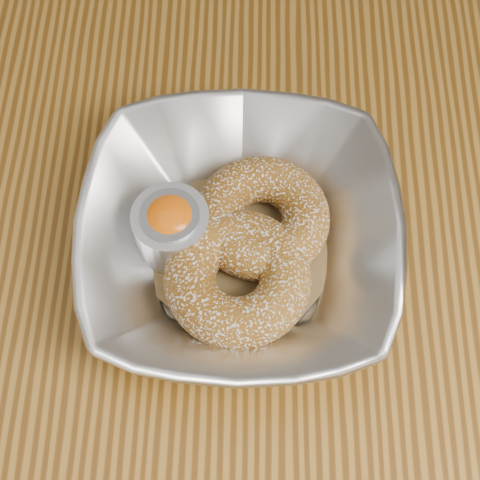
{
  "coord_description": "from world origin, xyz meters",
  "views": [
    {
      "loc": [
        0.12,
        -0.27,
        1.29
      ],
      "look_at": [
        0.11,
        -0.02,
        0.78
      ],
      "focal_mm": 55.0,
      "sensor_mm": 36.0,
      "label": 1
    }
  ],
  "objects_px": {
    "donut_front": "(238,278)",
    "ramekin": "(172,227)",
    "donut_back": "(262,218)",
    "serving_bowl": "(240,240)",
    "table": "(124,283)"
  },
  "relations": [
    {
      "from": "table",
      "to": "donut_back",
      "type": "bearing_deg",
      "value": 2.36
    },
    {
      "from": "serving_bowl",
      "to": "ramekin",
      "type": "distance_m",
      "value": 0.05
    },
    {
      "from": "donut_front",
      "to": "ramekin",
      "type": "height_order",
      "value": "ramekin"
    },
    {
      "from": "serving_bowl",
      "to": "donut_back",
      "type": "bearing_deg",
      "value": 50.89
    },
    {
      "from": "serving_bowl",
      "to": "donut_back",
      "type": "xyz_separation_m",
      "value": [
        0.02,
        0.02,
        -0.0
      ]
    },
    {
      "from": "donut_front",
      "to": "ramekin",
      "type": "relative_size",
      "value": 1.88
    },
    {
      "from": "donut_front",
      "to": "ramekin",
      "type": "bearing_deg",
      "value": 142.71
    },
    {
      "from": "serving_bowl",
      "to": "table",
      "type": "bearing_deg",
      "value": 172.09
    },
    {
      "from": "table",
      "to": "donut_back",
      "type": "relative_size",
      "value": 11.06
    },
    {
      "from": "table",
      "to": "donut_back",
      "type": "distance_m",
      "value": 0.18
    },
    {
      "from": "table",
      "to": "ramekin",
      "type": "relative_size",
      "value": 19.98
    },
    {
      "from": "donut_back",
      "to": "donut_front",
      "type": "distance_m",
      "value": 0.06
    },
    {
      "from": "serving_bowl",
      "to": "donut_back",
      "type": "height_order",
      "value": "serving_bowl"
    },
    {
      "from": "donut_back",
      "to": "serving_bowl",
      "type": "bearing_deg",
      "value": -129.11
    },
    {
      "from": "table",
      "to": "serving_bowl",
      "type": "distance_m",
      "value": 0.17
    }
  ]
}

